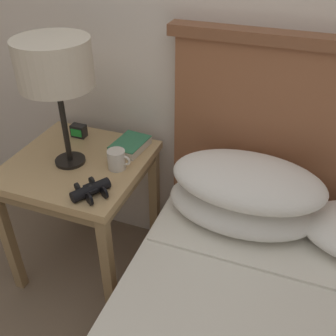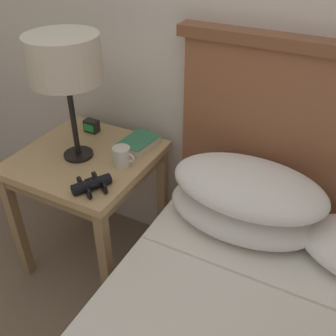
{
  "view_description": "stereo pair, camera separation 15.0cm",
  "coord_description": "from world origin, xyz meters",
  "px_view_note": "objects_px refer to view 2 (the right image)",
  "views": [
    {
      "loc": [
        0.33,
        -0.46,
        1.59
      ],
      "look_at": [
        -0.1,
        0.7,
        0.74
      ],
      "focal_mm": 42.0,
      "sensor_mm": 36.0,
      "label": 1
    },
    {
      "loc": [
        0.47,
        -0.4,
        1.59
      ],
      "look_at": [
        -0.1,
        0.7,
        0.74
      ],
      "focal_mm": 42.0,
      "sensor_mm": 36.0,
      "label": 2
    }
  ],
  "objects_px": {
    "nightstand": "(88,171)",
    "coffee_mug": "(122,156)",
    "table_lamp": "(64,61)",
    "book_on_nightstand": "(138,143)",
    "alarm_clock": "(91,126)",
    "binoculars_pair": "(92,184)"
  },
  "relations": [
    {
      "from": "nightstand",
      "to": "binoculars_pair",
      "type": "distance_m",
      "value": 0.28
    },
    {
      "from": "book_on_nightstand",
      "to": "alarm_clock",
      "type": "distance_m",
      "value": 0.28
    },
    {
      "from": "table_lamp",
      "to": "binoculars_pair",
      "type": "height_order",
      "value": "table_lamp"
    },
    {
      "from": "coffee_mug",
      "to": "alarm_clock",
      "type": "xyz_separation_m",
      "value": [
        -0.3,
        0.18,
        -0.01
      ]
    },
    {
      "from": "binoculars_pair",
      "to": "coffee_mug",
      "type": "xyz_separation_m",
      "value": [
        0.01,
        0.2,
        0.02
      ]
    },
    {
      "from": "book_on_nightstand",
      "to": "binoculars_pair",
      "type": "distance_m",
      "value": 0.36
    },
    {
      "from": "nightstand",
      "to": "coffee_mug",
      "type": "distance_m",
      "value": 0.23
    },
    {
      "from": "nightstand",
      "to": "book_on_nightstand",
      "type": "distance_m",
      "value": 0.27
    },
    {
      "from": "coffee_mug",
      "to": "alarm_clock",
      "type": "height_order",
      "value": "coffee_mug"
    },
    {
      "from": "binoculars_pair",
      "to": "alarm_clock",
      "type": "height_order",
      "value": "alarm_clock"
    },
    {
      "from": "book_on_nightstand",
      "to": "coffee_mug",
      "type": "height_order",
      "value": "coffee_mug"
    },
    {
      "from": "table_lamp",
      "to": "alarm_clock",
      "type": "distance_m",
      "value": 0.46
    },
    {
      "from": "nightstand",
      "to": "coffee_mug",
      "type": "relative_size",
      "value": 6.22
    },
    {
      "from": "table_lamp",
      "to": "book_on_nightstand",
      "type": "relative_size",
      "value": 2.79
    },
    {
      "from": "table_lamp",
      "to": "coffee_mug",
      "type": "relative_size",
      "value": 5.19
    },
    {
      "from": "nightstand",
      "to": "coffee_mug",
      "type": "height_order",
      "value": "coffee_mug"
    },
    {
      "from": "alarm_clock",
      "to": "table_lamp",
      "type": "bearing_deg",
      "value": -68.63
    },
    {
      "from": "nightstand",
      "to": "table_lamp",
      "type": "bearing_deg",
      "value": -141.44
    },
    {
      "from": "nightstand",
      "to": "binoculars_pair",
      "type": "xyz_separation_m",
      "value": [
        0.18,
        -0.19,
        0.11
      ]
    },
    {
      "from": "nightstand",
      "to": "coffee_mug",
      "type": "xyz_separation_m",
      "value": [
        0.19,
        0.01,
        0.13
      ]
    },
    {
      "from": "book_on_nightstand",
      "to": "alarm_clock",
      "type": "relative_size",
      "value": 2.73
    },
    {
      "from": "book_on_nightstand",
      "to": "table_lamp",
      "type": "bearing_deg",
      "value": -135.91
    }
  ]
}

